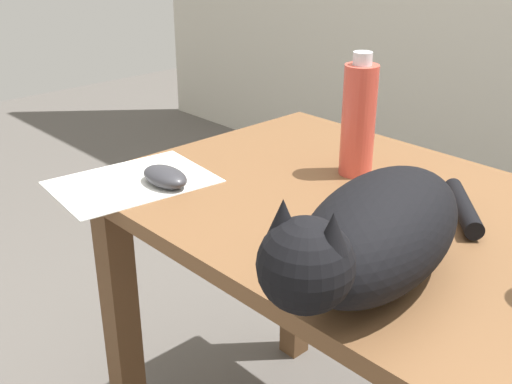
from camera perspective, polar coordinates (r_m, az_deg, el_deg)
The scene contains 4 objects.
cat at distance 0.86m, azimuth 10.77°, elevation -3.74°, with size 0.26×0.60×0.20m.
computer_mouse at distance 1.21m, azimuth -8.25°, elevation 1.39°, with size 0.11×0.06×0.04m, color #333338.
paper_sheet at distance 1.24m, azimuth -11.14°, elevation 0.91°, with size 0.21×0.30×0.00m, color white.
spray_bottle at distance 1.24m, azimuth 9.28°, elevation 6.55°, with size 0.07×0.07×0.24m.
Camera 1 is at (0.26, -0.83, 1.18)m, focal length 44.09 mm.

